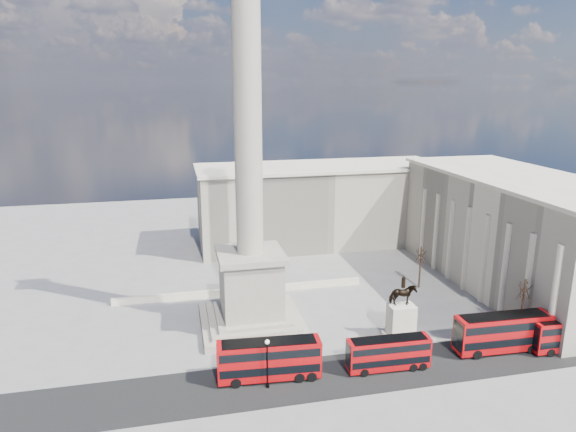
{
  "coord_description": "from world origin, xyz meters",
  "views": [
    {
      "loc": [
        -9.49,
        -60.6,
        33.09
      ],
      "look_at": [
        4.46,
        1.47,
        16.48
      ],
      "focal_mm": 32.0,
      "sensor_mm": 36.0,
      "label": 1
    }
  ],
  "objects_px": {
    "red_bus_a": "(270,359)",
    "pedestrian_crossing": "(406,332)",
    "pedestrian_walking": "(375,345)",
    "red_bus_b": "(389,353)",
    "equestrian_statue": "(401,317)",
    "nelsons_column": "(250,237)",
    "red_bus_d": "(571,333)",
    "pedestrian_standing": "(464,337)",
    "victorian_lamp": "(267,360)",
    "red_bus_c": "(503,332)"
  },
  "relations": [
    {
      "from": "red_bus_c",
      "to": "pedestrian_crossing",
      "type": "relative_size",
      "value": 6.36
    },
    {
      "from": "red_bus_a",
      "to": "equestrian_statue",
      "type": "relative_size",
      "value": 1.36
    },
    {
      "from": "victorian_lamp",
      "to": "pedestrian_crossing",
      "type": "bearing_deg",
      "value": 19.59
    },
    {
      "from": "red_bus_c",
      "to": "pedestrian_crossing",
      "type": "distance_m",
      "value": 12.04
    },
    {
      "from": "red_bus_a",
      "to": "pedestrian_walking",
      "type": "distance_m",
      "value": 14.63
    },
    {
      "from": "red_bus_b",
      "to": "red_bus_d",
      "type": "xyz_separation_m",
      "value": [
        24.48,
        -0.75,
        0.18
      ]
    },
    {
      "from": "nelsons_column",
      "to": "red_bus_d",
      "type": "xyz_separation_m",
      "value": [
        38.58,
        -15.79,
        -10.63
      ]
    },
    {
      "from": "red_bus_a",
      "to": "pedestrian_crossing",
      "type": "xyz_separation_m",
      "value": [
        19.37,
        5.45,
        -1.54
      ]
    },
    {
      "from": "nelsons_column",
      "to": "victorian_lamp",
      "type": "bearing_deg",
      "value": -92.2
    },
    {
      "from": "red_bus_a",
      "to": "pedestrian_standing",
      "type": "bearing_deg",
      "value": 9.63
    },
    {
      "from": "pedestrian_standing",
      "to": "pedestrian_crossing",
      "type": "height_order",
      "value": "pedestrian_crossing"
    },
    {
      "from": "red_bus_a",
      "to": "red_bus_d",
      "type": "relative_size",
      "value": 1.1
    },
    {
      "from": "nelsons_column",
      "to": "pedestrian_walking",
      "type": "height_order",
      "value": "nelsons_column"
    },
    {
      "from": "red_bus_c",
      "to": "red_bus_d",
      "type": "height_order",
      "value": "red_bus_c"
    },
    {
      "from": "nelsons_column",
      "to": "red_bus_b",
      "type": "bearing_deg",
      "value": -46.85
    },
    {
      "from": "red_bus_d",
      "to": "equestrian_statue",
      "type": "height_order",
      "value": "equestrian_statue"
    },
    {
      "from": "equestrian_statue",
      "to": "pedestrian_standing",
      "type": "bearing_deg",
      "value": -24.06
    },
    {
      "from": "red_bus_b",
      "to": "equestrian_statue",
      "type": "distance_m",
      "value": 8.36
    },
    {
      "from": "nelsons_column",
      "to": "red_bus_d",
      "type": "relative_size",
      "value": 4.61
    },
    {
      "from": "victorian_lamp",
      "to": "red_bus_d",
      "type": "bearing_deg",
      "value": -0.19
    },
    {
      "from": "red_bus_c",
      "to": "pedestrian_standing",
      "type": "relative_size",
      "value": 6.9
    },
    {
      "from": "red_bus_c",
      "to": "victorian_lamp",
      "type": "distance_m",
      "value": 30.49
    },
    {
      "from": "nelsons_column",
      "to": "pedestrian_walking",
      "type": "xyz_separation_m",
      "value": [
        14.12,
        -10.74,
        -12.1
      ]
    },
    {
      "from": "pedestrian_walking",
      "to": "pedestrian_standing",
      "type": "distance_m",
      "value": 12.11
    },
    {
      "from": "nelsons_column",
      "to": "red_bus_c",
      "type": "height_order",
      "value": "nelsons_column"
    },
    {
      "from": "victorian_lamp",
      "to": "equestrian_statue",
      "type": "distance_m",
      "value": 20.79
    },
    {
      "from": "equestrian_statue",
      "to": "pedestrian_crossing",
      "type": "distance_m",
      "value": 2.22
    },
    {
      "from": "pedestrian_crossing",
      "to": "pedestrian_walking",
      "type": "bearing_deg",
      "value": 107.53
    },
    {
      "from": "pedestrian_standing",
      "to": "pedestrian_walking",
      "type": "bearing_deg",
      "value": -13.32
    },
    {
      "from": "red_bus_d",
      "to": "red_bus_c",
      "type": "bearing_deg",
      "value": 171.39
    },
    {
      "from": "nelsons_column",
      "to": "red_bus_b",
      "type": "xyz_separation_m",
      "value": [
        14.1,
        -15.04,
        -10.81
      ]
    },
    {
      "from": "red_bus_a",
      "to": "pedestrian_crossing",
      "type": "relative_size",
      "value": 6.17
    },
    {
      "from": "red_bus_a",
      "to": "pedestrian_walking",
      "type": "relative_size",
      "value": 7.31
    },
    {
      "from": "red_bus_b",
      "to": "pedestrian_crossing",
      "type": "distance_m",
      "value": 8.4
    },
    {
      "from": "red_bus_c",
      "to": "red_bus_b",
      "type": "bearing_deg",
      "value": -174.95
    },
    {
      "from": "nelsons_column",
      "to": "pedestrian_crossing",
      "type": "xyz_separation_m",
      "value": [
        19.33,
        -8.57,
        -11.95
      ]
    },
    {
      "from": "red_bus_a",
      "to": "red_bus_b",
      "type": "bearing_deg",
      "value": 0.0
    },
    {
      "from": "red_bus_a",
      "to": "pedestrian_standing",
      "type": "xyz_separation_m",
      "value": [
        26.24,
        2.52,
        -1.61
      ]
    },
    {
      "from": "pedestrian_walking",
      "to": "red_bus_a",
      "type": "bearing_deg",
      "value": -178.58
    },
    {
      "from": "red_bus_c",
      "to": "victorian_lamp",
      "type": "bearing_deg",
      "value": -175.22
    },
    {
      "from": "nelsons_column",
      "to": "red_bus_a",
      "type": "bearing_deg",
      "value": -90.13
    },
    {
      "from": "nelsons_column",
      "to": "pedestrian_crossing",
      "type": "distance_m",
      "value": 24.29
    },
    {
      "from": "red_bus_d",
      "to": "victorian_lamp",
      "type": "distance_m",
      "value": 39.2
    },
    {
      "from": "victorian_lamp",
      "to": "pedestrian_walking",
      "type": "bearing_deg",
      "value": 18.49
    },
    {
      "from": "equestrian_statue",
      "to": "pedestrian_walking",
      "type": "relative_size",
      "value": 5.39
    },
    {
      "from": "red_bus_d",
      "to": "pedestrian_standing",
      "type": "height_order",
      "value": "red_bus_d"
    },
    {
      "from": "pedestrian_crossing",
      "to": "red_bus_d",
      "type": "bearing_deg",
      "value": -115.66
    },
    {
      "from": "equestrian_statue",
      "to": "red_bus_a",
      "type": "bearing_deg",
      "value": -162.78
    },
    {
      "from": "red_bus_d",
      "to": "victorian_lamp",
      "type": "height_order",
      "value": "victorian_lamp"
    },
    {
      "from": "equestrian_statue",
      "to": "pedestrian_crossing",
      "type": "bearing_deg",
      "value": -35.02
    }
  ]
}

